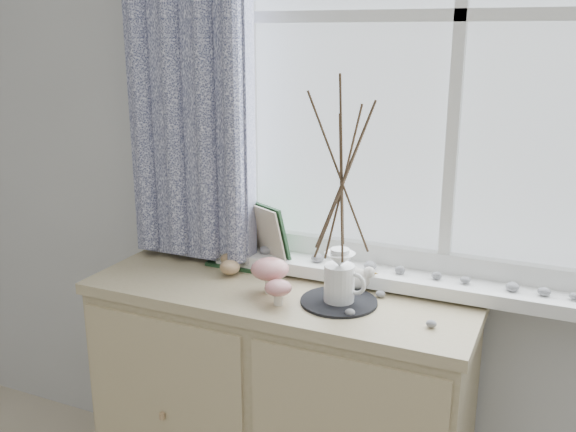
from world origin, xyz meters
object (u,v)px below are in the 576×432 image
at_px(sideboard, 280,411).
at_px(botanical_book, 245,237).
at_px(toadstool_cluster, 272,275).
at_px(twig_pitcher, 342,174).

distance_m(sideboard, botanical_book, 0.57).
bearing_deg(toadstool_cluster, botanical_book, 137.86).
bearing_deg(toadstool_cluster, twig_pitcher, 8.41).
bearing_deg(twig_pitcher, sideboard, -175.04).
xyz_separation_m(sideboard, toadstool_cluster, (0.00, -0.05, 0.49)).
distance_m(toadstool_cluster, twig_pitcher, 0.38).
bearing_deg(toadstool_cluster, sideboard, 91.62).
xyz_separation_m(toadstool_cluster, twig_pitcher, (0.20, 0.03, 0.32)).
relative_size(botanical_book, twig_pitcher, 0.50).
bearing_deg(twig_pitcher, botanical_book, 172.97).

